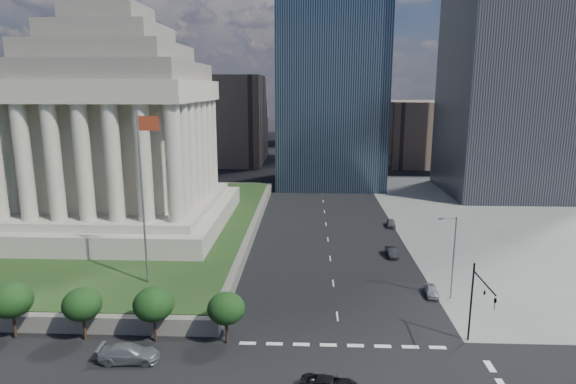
# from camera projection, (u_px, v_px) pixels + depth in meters

# --- Properties ---
(ground) EXTENTS (500.00, 500.00, 0.00)m
(ground) POSITION_uv_depth(u_px,v_px,m) (320.00, 179.00, 130.10)
(ground) COLOR black
(ground) RESTS_ON ground
(sidewalk_ne) EXTENTS (68.00, 90.00, 0.03)m
(sidewalk_ne) POSITION_uv_depth(u_px,v_px,m) (574.00, 221.00, 89.10)
(sidewalk_ne) COLOR slate
(sidewalk_ne) RESTS_ON ground
(plaza_terrace) EXTENTS (66.00, 70.00, 1.80)m
(plaza_terrace) POSITION_uv_depth(u_px,v_px,m) (66.00, 226.00, 83.00)
(plaza_terrace) COLOR slate
(plaza_terrace) RESTS_ON ground
(plaza_lawn) EXTENTS (64.00, 68.00, 0.10)m
(plaza_lawn) POSITION_uv_depth(u_px,v_px,m) (66.00, 220.00, 82.80)
(plaza_lawn) COLOR #1F3D19
(plaza_lawn) RESTS_ON plaza_terrace
(war_memorial) EXTENTS (34.00, 34.00, 39.00)m
(war_memorial) POSITION_uv_depth(u_px,v_px,m) (115.00, 106.00, 76.23)
(war_memorial) COLOR #ADA691
(war_memorial) RESTS_ON plaza_lawn
(flagpole) EXTENTS (2.52, 0.24, 20.00)m
(flagpole) POSITION_uv_depth(u_px,v_px,m) (143.00, 188.00, 54.04)
(flagpole) COLOR slate
(flagpole) RESTS_ON plaza_lawn
(midrise_glass) EXTENTS (26.00, 26.00, 60.00)m
(midrise_glass) POSITION_uv_depth(u_px,v_px,m) (331.00, 64.00, 118.76)
(midrise_glass) COLOR black
(midrise_glass) RESTS_ON ground
(building_filler_ne) EXTENTS (20.00, 30.00, 20.00)m
(building_filler_ne) POSITION_uv_depth(u_px,v_px,m) (418.00, 132.00, 155.91)
(building_filler_ne) COLOR brown
(building_filler_ne) RESTS_ON ground
(building_filler_nw) EXTENTS (24.00, 30.00, 28.00)m
(building_filler_nw) POSITION_uv_depth(u_px,v_px,m) (228.00, 119.00, 157.68)
(building_filler_nw) COLOR brown
(building_filler_nw) RESTS_ON ground
(traffic_signal_ne) EXTENTS (0.30, 5.74, 8.00)m
(traffic_signal_ne) POSITION_uv_depth(u_px,v_px,m) (479.00, 298.00, 44.20)
(traffic_signal_ne) COLOR black
(traffic_signal_ne) RESTS_ON ground
(street_lamp_north) EXTENTS (2.13, 0.22, 10.00)m
(street_lamp_north) POSITION_uv_depth(u_px,v_px,m) (452.00, 253.00, 55.12)
(street_lamp_north) COLOR slate
(street_lamp_north) RESTS_ON ground
(suv_grey) EXTENTS (5.53, 2.45, 1.58)m
(suv_grey) POSITION_uv_depth(u_px,v_px,m) (129.00, 353.00, 43.30)
(suv_grey) COLOR slate
(suv_grey) RESTS_ON ground
(parked_sedan_near) EXTENTS (1.71, 3.69, 1.22)m
(parked_sedan_near) POSITION_uv_depth(u_px,v_px,m) (432.00, 291.00, 57.07)
(parked_sedan_near) COLOR #9FA0A8
(parked_sedan_near) RESTS_ON ground
(parked_sedan_mid) EXTENTS (3.92, 1.49, 1.28)m
(parked_sedan_mid) POSITION_uv_depth(u_px,v_px,m) (391.00, 252.00, 70.35)
(parked_sedan_mid) COLOR black
(parked_sedan_mid) RESTS_ON ground
(parked_sedan_far) EXTENTS (1.90, 3.90, 1.28)m
(parked_sedan_far) POSITION_uv_depth(u_px,v_px,m) (391.00, 223.00, 85.44)
(parked_sedan_far) COLOR #505257
(parked_sedan_far) RESTS_ON ground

